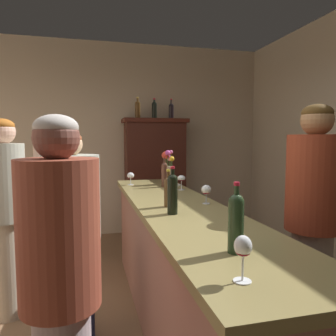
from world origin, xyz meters
name	(u,v)px	position (x,y,z in m)	size (l,w,h in m)	color
wall_back	(102,140)	(0.00, 3.04, 1.47)	(5.17, 0.12, 2.94)	#C1AC8F
bar_counter	(179,267)	(0.44, 0.25, 0.50)	(0.65, 3.15, 0.98)	#956255
display_cabinet	(155,176)	(0.76, 2.71, 0.93)	(0.96, 0.46, 1.78)	#3C1A12
wine_bottle_rose	(168,190)	(0.34, 0.21, 1.11)	(0.06, 0.06, 0.28)	#493017
wine_bottle_pinot	(172,192)	(0.31, -0.02, 1.13)	(0.07, 0.07, 0.32)	black
wine_bottle_riesling	(164,173)	(0.55, 1.19, 1.12)	(0.06, 0.06, 0.32)	#4E2B20
wine_bottle_malbec	(236,221)	(0.39, -0.81, 1.13)	(0.07, 0.07, 0.32)	#20341D
wine_glass_front	(181,179)	(0.66, 0.95, 1.09)	(0.08, 0.08, 0.15)	white
wine_glass_mid	(206,191)	(0.66, 0.25, 1.09)	(0.08, 0.08, 0.15)	white
wine_glass_rear	(243,249)	(0.29, -1.08, 1.10)	(0.06, 0.06, 0.17)	white
wine_glass_spare	(131,176)	(0.22, 1.42, 1.08)	(0.08, 0.08, 0.14)	white
flower_arrangement	(168,168)	(0.64, 1.39, 1.16)	(0.13, 0.12, 0.38)	tan
cheese_plate	(173,185)	(0.66, 1.27, 0.99)	(0.17, 0.17, 0.01)	white
display_bottle_left	(138,109)	(0.51, 2.71, 1.92)	(0.08, 0.08, 0.31)	#4D3316
display_bottle_midleft	(154,109)	(0.76, 2.71, 1.92)	(0.08, 0.08, 0.30)	black
display_bottle_center	(171,110)	(1.02, 2.71, 1.91)	(0.07, 0.07, 0.30)	black
patron_tall	(5,208)	(-0.89, 0.76, 0.92)	(0.33, 0.33, 1.65)	#B6A68B
patron_in_grey	(53,193)	(-0.59, 1.45, 0.92)	(0.35, 0.35, 1.68)	maroon
patron_redhead	(72,231)	(-0.35, 0.28, 0.83)	(0.40, 0.40, 1.53)	#1B244C
patron_by_cabinet	(61,290)	(-0.35, -0.74, 0.87)	(0.33, 0.33, 1.58)	#A08E93
bartender	(313,220)	(1.23, -0.25, 0.94)	(0.37, 0.37, 1.71)	#A0948A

